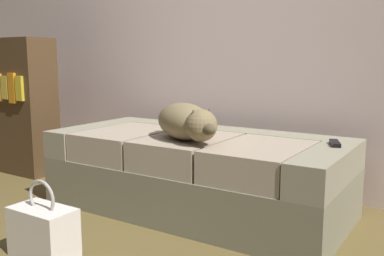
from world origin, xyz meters
TOP-DOWN VIEW (x-y plane):
  - couch at (0.00, 1.14)m, footprint 1.82×0.84m
  - dog_tan at (0.05, 0.96)m, footprint 0.58×0.47m
  - tv_remote at (0.80, 1.27)m, footprint 0.10×0.16m
  - handbag at (-0.26, 0.18)m, footprint 0.32×0.18m
  - bookshelf at (-1.69, 1.15)m, footprint 0.56×0.30m

SIDE VIEW (x-z plane):
  - handbag at x=-0.26m, z-range -0.06..0.31m
  - couch at x=0.00m, z-range 0.00..0.47m
  - tv_remote at x=0.80m, z-range 0.47..0.50m
  - bookshelf at x=-1.69m, z-range 0.00..1.10m
  - dog_tan at x=0.05m, z-range 0.47..0.69m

